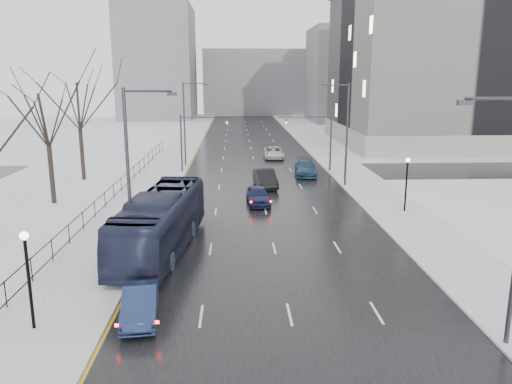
{
  "coord_description": "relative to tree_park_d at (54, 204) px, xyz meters",
  "views": [
    {
      "loc": [
        -2.39,
        -7.69,
        10.55
      ],
      "look_at": [
        -0.93,
        27.08,
        2.5
      ],
      "focal_mm": 35.0,
      "sensor_mm": 36.0,
      "label": 1
    }
  ],
  "objects": [
    {
      "name": "bldg_far_center",
      "position": [
        21.8,
        106.0,
        9.0
      ],
      "size": [
        30.0,
        18.0,
        18.0
      ],
      "primitive_type": "cube",
      "color": "slate",
      "rests_on": "ground"
    },
    {
      "name": "sedan_center_near",
      "position": [
        17.3,
        -0.85,
        0.81
      ],
      "size": [
        2.09,
        4.63,
        1.55
      ],
      "primitive_type": "imported",
      "rotation": [
        0.0,
        0.0,
        0.06
      ],
      "color": "#15193F",
      "rests_on": "road"
    },
    {
      "name": "park_strip",
      "position": [
        -2.2,
        26.0,
        0.06
      ],
      "size": [
        14.0,
        150.0,
        0.12
      ],
      "primitive_type": "cube",
      "color": "white",
      "rests_on": "ground"
    },
    {
      "name": "tree_park_e",
      "position": [
        -0.4,
        10.0,
        0.0
      ],
      "size": [
        9.45,
        9.45,
        13.5
      ],
      "primitive_type": null,
      "color": "black",
      "rests_on": "ground"
    },
    {
      "name": "no_uturn_sign",
      "position": [
        27.0,
        10.0,
        2.3
      ],
      "size": [
        0.6,
        0.06,
        2.7
      ],
      "color": "#2D2D33",
      "rests_on": "sidewalk_right"
    },
    {
      "name": "tree_park_d",
      "position": [
        0.0,
        0.0,
        0.0
      ],
      "size": [
        8.75,
        8.75,
        12.5
      ],
      "primitive_type": null,
      "color": "black",
      "rests_on": "ground"
    },
    {
      "name": "bldg_far_left",
      "position": [
        -4.2,
        91.0,
        14.0
      ],
      "size": [
        18.0,
        22.0,
        28.0
      ],
      "primitive_type": "cube",
      "color": "slate",
      "rests_on": "ground"
    },
    {
      "name": "sedan_right_near",
      "position": [
        18.3,
        5.81,
        0.89
      ],
      "size": [
        2.34,
        5.35,
        1.71
      ],
      "primitive_type": "imported",
      "rotation": [
        0.0,
        0.0,
        0.11
      ],
      "color": "black",
      "rests_on": "road"
    },
    {
      "name": "bus",
      "position": [
        10.8,
        -11.98,
        1.87
      ],
      "size": [
        4.52,
        13.38,
        3.65
      ],
      "primitive_type": "imported",
      "rotation": [
        0.0,
        0.0,
        -0.11
      ],
      "color": "#212742",
      "rests_on": "road"
    },
    {
      "name": "road",
      "position": [
        17.8,
        26.0,
        0.02
      ],
      "size": [
        16.0,
        150.0,
        0.04
      ],
      "primitive_type": "cube",
      "color": "black",
      "rests_on": "ground"
    },
    {
      "name": "sedan_right_cross",
      "position": [
        20.49,
        23.63,
        0.8
      ],
      "size": [
        2.6,
        5.52,
        1.52
      ],
      "primitive_type": "imported",
      "rotation": [
        0.0,
        0.0,
        -0.01
      ],
      "color": "silver",
      "rests_on": "road"
    },
    {
      "name": "bldg_far_right",
      "position": [
        45.8,
        81.0,
        11.0
      ],
      "size": [
        24.0,
        20.0,
        22.0
      ],
      "primitive_type": "cube",
      "color": "slate",
      "rests_on": "ground"
    },
    {
      "name": "iron_fence",
      "position": [
        4.8,
        -4.0,
        0.91
      ],
      "size": [
        0.06,
        70.0,
        1.3
      ],
      "color": "black",
      "rests_on": "sidewalk_left"
    },
    {
      "name": "cross_road",
      "position": [
        17.8,
        14.0,
        0.02
      ],
      "size": [
        130.0,
        10.0,
        0.04
      ],
      "primitive_type": "cube",
      "color": "black",
      "rests_on": "ground"
    },
    {
      "name": "streetlight_l_near",
      "position": [
        9.63,
        -14.0,
        5.62
      ],
      "size": [
        2.95,
        0.25,
        10.0
      ],
      "color": "#2D2D33",
      "rests_on": "ground"
    },
    {
      "name": "sidewalk_right",
      "position": [
        28.3,
        26.0,
        0.08
      ],
      "size": [
        5.0,
        150.0,
        0.16
      ],
      "primitive_type": "cube",
      "color": "silver",
      "rests_on": "ground"
    },
    {
      "name": "sedan_left_near",
      "position": [
        11.12,
        -21.08,
        0.74
      ],
      "size": [
        1.98,
        4.41,
        1.4
      ],
      "primitive_type": "imported",
      "rotation": [
        0.0,
        0.0,
        0.12
      ],
      "color": "navy",
      "rests_on": "road"
    },
    {
      "name": "sedan_right_far",
      "position": [
        23.09,
        11.64,
        0.86
      ],
      "size": [
        2.72,
        5.78,
        1.63
      ],
      "primitive_type": "imported",
      "rotation": [
        0.0,
        0.0,
        -0.08
      ],
      "color": "navy",
      "rests_on": "road"
    },
    {
      "name": "streetlight_l_far",
      "position": [
        9.63,
        18.0,
        5.62
      ],
      "size": [
        2.95,
        0.25,
        10.0
      ],
      "color": "#2D2D33",
      "rests_on": "ground"
    },
    {
      "name": "civic_building",
      "position": [
        52.8,
        38.0,
        11.21
      ],
      "size": [
        41.0,
        31.0,
        24.8
      ],
      "color": "gray",
      "rests_on": "ground"
    },
    {
      "name": "lamppost_r_mid",
      "position": [
        28.8,
        -4.0,
        2.94
      ],
      "size": [
        0.36,
        0.36,
        4.28
      ],
      "color": "black",
      "rests_on": "sidewalk_right"
    },
    {
      "name": "mast_signal_left",
      "position": [
        10.47,
        14.0,
        4.11
      ],
      "size": [
        6.1,
        0.33,
        6.5
      ],
      "color": "#2D2D33",
      "rests_on": "ground"
    },
    {
      "name": "streetlight_r_mid",
      "position": [
        25.97,
        6.0,
        5.62
      ],
      "size": [
        2.95,
        0.25,
        10.0
      ],
      "color": "#2D2D33",
      "rests_on": "ground"
    },
    {
      "name": "lamppost_l",
      "position": [
        6.8,
        -22.0,
        2.94
      ],
      "size": [
        0.36,
        0.36,
        4.28
      ],
      "color": "black",
      "rests_on": "sidewalk_left"
    },
    {
      "name": "sidewalk_left",
      "position": [
        7.3,
        26.0,
        0.08
      ],
      "size": [
        5.0,
        150.0,
        0.16
      ],
      "primitive_type": "cube",
      "color": "silver",
      "rests_on": "ground"
    },
    {
      "name": "mast_signal_right",
      "position": [
        25.13,
        14.0,
        4.11
      ],
      "size": [
        6.1,
        0.33,
        6.5
      ],
      "color": "#2D2D33",
      "rests_on": "ground"
    }
  ]
}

